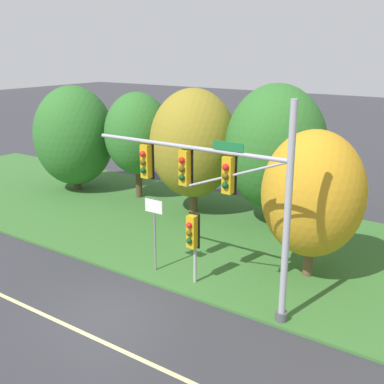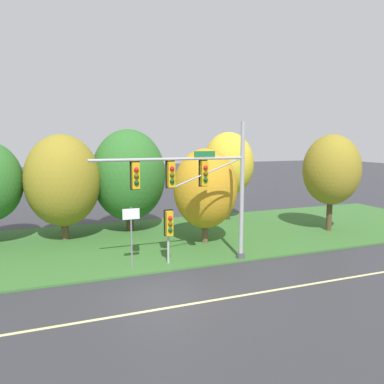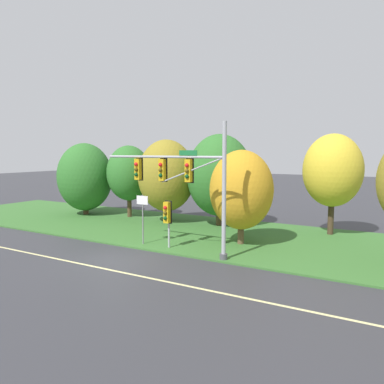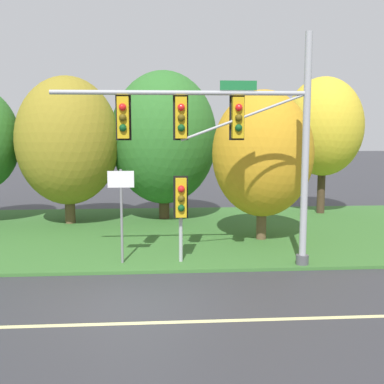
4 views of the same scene
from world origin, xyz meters
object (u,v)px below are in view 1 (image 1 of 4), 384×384
object	(u,v)px
route_sign_post	(154,224)
tree_tall_centre	(313,194)
tree_mid_verge	(276,148)
traffic_signal_mast	(220,186)
tree_behind_signpost	(193,144)
pedestrian_signal_near_kerb	(192,235)
tree_nearest_road	(74,136)
tree_left_of_mast	(137,134)

from	to	relation	value
route_sign_post	tree_tall_centre	xyz separation A→B (m)	(5.14, 3.02, 1.32)
tree_mid_verge	traffic_signal_mast	bearing A→B (deg)	-77.36
tree_behind_signpost	tree_mid_verge	world-z (taller)	tree_mid_verge
pedestrian_signal_near_kerb	route_sign_post	size ratio (longest dim) A/B	0.93
traffic_signal_mast	tree_tall_centre	xyz separation A→B (m)	(1.85, 3.59, -0.88)
tree_behind_signpost	tree_mid_verge	bearing A→B (deg)	10.91
traffic_signal_mast	tree_tall_centre	size ratio (longest dim) A/B	1.37
route_sign_post	tree_mid_verge	world-z (taller)	tree_mid_verge
tree_behind_signpost	traffic_signal_mast	bearing A→B (deg)	-50.32
pedestrian_signal_near_kerb	tree_nearest_road	size ratio (longest dim) A/B	0.44
route_sign_post	tree_left_of_mast	size ratio (longest dim) A/B	0.49
pedestrian_signal_near_kerb	tree_behind_signpost	bearing A→B (deg)	124.15
tree_behind_signpost	tree_tall_centre	bearing A→B (deg)	-25.34
route_sign_post	tree_tall_centre	world-z (taller)	tree_tall_centre
tree_behind_signpost	tree_mid_verge	size ratio (longest dim) A/B	0.95
traffic_signal_mast	tree_nearest_road	size ratio (longest dim) A/B	1.23
tree_left_of_mast	tree_behind_signpost	xyz separation A→B (m)	(4.08, -0.31, -0.06)
pedestrian_signal_near_kerb	traffic_signal_mast	bearing A→B (deg)	-17.45
pedestrian_signal_near_kerb	route_sign_post	xyz separation A→B (m)	(-1.87, 0.12, 0.01)
pedestrian_signal_near_kerb	tree_behind_signpost	size ratio (longest dim) A/B	0.42
pedestrian_signal_near_kerb	tree_mid_verge	size ratio (longest dim) A/B	0.40
tree_nearest_road	tree_mid_verge	world-z (taller)	tree_mid_verge
tree_left_of_mast	tree_tall_centre	size ratio (longest dim) A/B	1.07
tree_mid_verge	tree_left_of_mast	bearing A→B (deg)	-176.50
traffic_signal_mast	tree_tall_centre	bearing A→B (deg)	62.67
pedestrian_signal_near_kerb	tree_tall_centre	xyz separation A→B (m)	(3.27, 3.14, 1.33)
tree_tall_centre	tree_nearest_road	bearing A→B (deg)	168.97
tree_behind_signpost	tree_tall_centre	xyz separation A→B (m)	(7.96, -3.77, -0.40)
tree_behind_signpost	tree_mid_verge	distance (m)	4.35
traffic_signal_mast	pedestrian_signal_near_kerb	bearing A→B (deg)	162.55
traffic_signal_mast	tree_behind_signpost	bearing A→B (deg)	129.68
tree_left_of_mast	route_sign_post	bearing A→B (deg)	-45.83
traffic_signal_mast	tree_behind_signpost	xyz separation A→B (m)	(-6.10, 7.35, -0.47)
tree_mid_verge	route_sign_post	bearing A→B (deg)	-100.78
tree_nearest_road	tree_mid_verge	size ratio (longest dim) A/B	0.92
route_sign_post	tree_mid_verge	bearing A→B (deg)	79.22
route_sign_post	tree_left_of_mast	bearing A→B (deg)	134.17
traffic_signal_mast	tree_nearest_road	bearing A→B (deg)	154.92
traffic_signal_mast	tree_behind_signpost	distance (m)	9.57
route_sign_post	tree_tall_centre	size ratio (longest dim) A/B	0.53
route_sign_post	tree_behind_signpost	bearing A→B (deg)	112.56
route_sign_post	tree_left_of_mast	world-z (taller)	tree_left_of_mast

